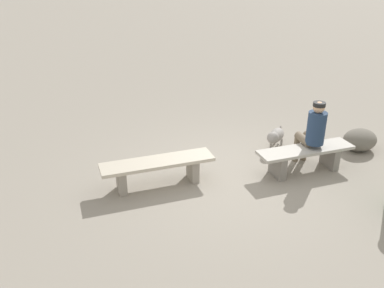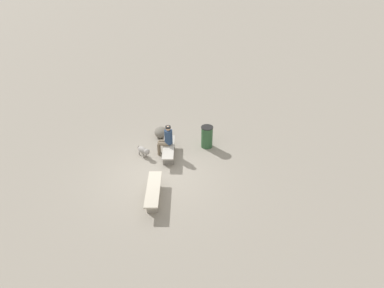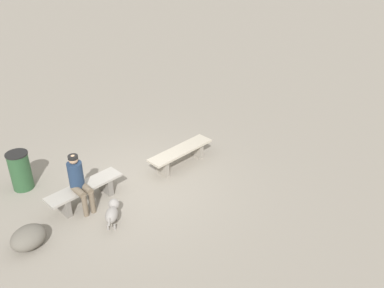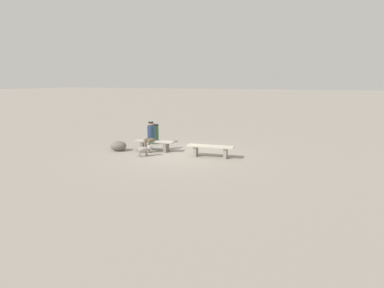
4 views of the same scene
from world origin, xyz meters
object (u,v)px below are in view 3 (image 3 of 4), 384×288
at_px(dog, 112,212).
at_px(boulder, 28,238).
at_px(seated_person, 78,179).
at_px(trash_bin, 20,171).
at_px(bench_left, 181,154).
at_px(bench_right, 85,191).

height_order(dog, boulder, dog).
distance_m(seated_person, trash_bin, 1.77).
xyz_separation_m(dog, trash_bin, (0.97, -2.49, 0.19)).
bearing_deg(trash_bin, dog, 111.29).
relative_size(seated_person, boulder, 1.83).
distance_m(bench_left, bench_right, 2.64).
distance_m(bench_right, trash_bin, 1.73).
bearing_deg(dog, seated_person, 56.40).
bearing_deg(bench_left, trash_bin, -30.35).
bearing_deg(bench_right, bench_left, 171.65).
distance_m(bench_left, dog, 2.67).
distance_m(bench_right, seated_person, 0.47).
relative_size(dog, trash_bin, 0.64).
bearing_deg(dog, bench_left, -30.58).
distance_m(dog, boulder, 1.68).
bearing_deg(seated_person, dog, 103.35).
xyz_separation_m(bench_left, bench_right, (2.64, -0.13, -0.03)).
height_order(bench_left, bench_right, bench_left).
bearing_deg(bench_left, bench_right, -8.35).
relative_size(bench_left, dog, 3.20).
bearing_deg(bench_right, boulder, 14.94).
height_order(bench_right, boulder, bench_right).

